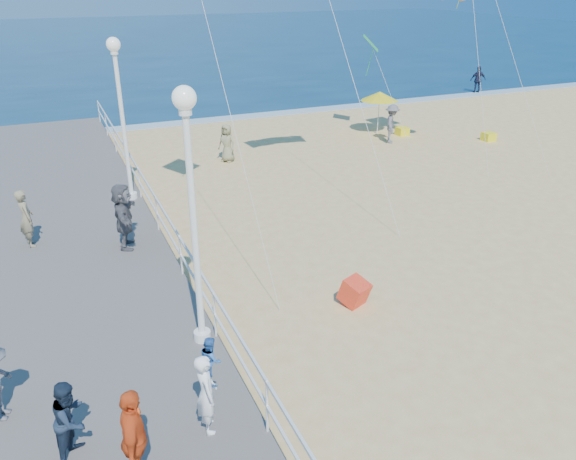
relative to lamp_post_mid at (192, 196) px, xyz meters
name	(u,v)px	position (x,y,z in m)	size (l,w,h in m)	color
ground	(411,302)	(5.35, 0.00, -3.66)	(160.00, 160.00, 0.00)	#E6C178
ocean	(101,41)	(5.35, 65.00, -3.65)	(160.00, 90.00, 0.05)	#0B2A47
surf_line	(197,121)	(5.35, 20.50, -3.63)	(160.00, 1.20, 0.04)	silver
boardwalk	(99,373)	(-2.15, 0.00, -3.46)	(5.00, 44.00, 0.40)	slate
railing	(214,302)	(0.30, 0.00, -2.41)	(0.05, 42.00, 0.55)	white
lamp_post_mid	(192,196)	(0.00, 0.00, 0.00)	(0.44, 0.44, 5.32)	white
lamp_post_far	(121,104)	(0.00, 9.00, 0.00)	(0.44, 0.44, 5.32)	white
woman_holding_toddler	(206,393)	(-0.59, -2.53, -2.51)	(0.54, 0.36, 1.49)	white
toddler_held	(211,360)	(-0.44, -2.38, -1.98)	(0.42, 0.33, 0.86)	#3068B4
spectator_3	(135,440)	(-1.86, -3.22, -2.40)	(1.01, 0.42, 1.73)	#E34F1C
spectator_5	(124,216)	(-0.75, 5.20, -2.32)	(1.75, 0.56, 1.89)	#58575C
spectator_6	(26,218)	(-3.26, 6.39, -2.42)	(0.61, 0.40, 1.68)	#84775B
spectator_7	(71,419)	(-2.70, -2.21, -2.56)	(0.69, 0.53, 1.41)	#1A283B
beach_walker_a	(392,124)	(12.92, 12.65, -2.74)	(1.19, 0.69, 1.85)	slate
beach_walker_b	(478,80)	(25.24, 20.93, -2.76)	(1.06, 0.44, 1.80)	#1A1F3B
beach_walker_c	(227,143)	(4.71, 12.92, -2.84)	(0.80, 0.52, 1.64)	gray
box_kite	(354,294)	(3.97, 0.47, -3.36)	(0.55, 0.55, 0.60)	red
beach_umbrella	(380,96)	(13.22, 14.37, -1.75)	(1.90, 1.90, 2.14)	white
beach_chair_left	(402,131)	(14.22, 13.59, -3.46)	(0.55, 0.55, 0.40)	yellow
beach_chair_right	(489,137)	(17.53, 11.02, -3.46)	(0.55, 0.55, 0.40)	yellow
kite_diamond_green	(371,43)	(12.76, 14.74, 0.78)	(1.03, 1.03, 0.02)	green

